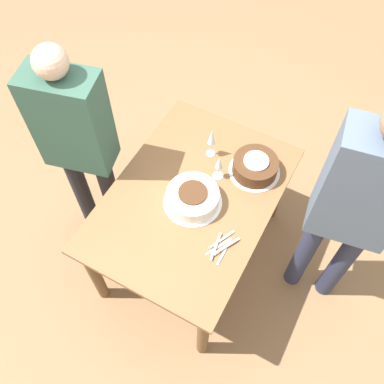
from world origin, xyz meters
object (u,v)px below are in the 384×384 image
cake_center_white (193,198)px  cake_front_chocolate (255,166)px  person_cutting (356,204)px  wine_glass_near (212,138)px  person_watching (77,137)px  wine_glass_far (219,164)px

cake_center_white → cake_front_chocolate: size_ratio=1.10×
person_cutting → wine_glass_near: bearing=-19.3°
wine_glass_near → person_cutting: 0.89m
person_watching → wine_glass_near: bearing=17.4°
wine_glass_near → wine_glass_far: bearing=-138.7°
cake_front_chocolate → cake_center_white: bearing=148.8°
cake_front_chocolate → person_watching: bearing=113.2°
cake_center_white → person_cutting: bearing=-75.5°
wine_glass_near → person_watching: size_ratio=0.14×
cake_front_chocolate → person_cutting: person_cutting is taller
person_watching → cake_front_chocolate: bearing=9.1°
wine_glass_near → person_watching: 0.78m
cake_center_white → person_cutting: person_cutting is taller
wine_glass_near → wine_glass_far: wine_glass_near is taller
cake_center_white → cake_front_chocolate: cake_front_chocolate is taller
wine_glass_near → person_watching: person_watching is taller
cake_center_white → wine_glass_far: size_ratio=1.85×
cake_center_white → person_watching: (-0.04, 0.73, 0.15)m
wine_glass_near → wine_glass_far: (-0.13, -0.11, -0.03)m
cake_center_white → person_watching: bearing=93.5°
wine_glass_far → person_watching: bearing=109.5°
person_cutting → cake_front_chocolate: bearing=-24.6°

